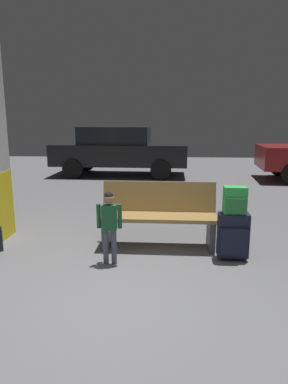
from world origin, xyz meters
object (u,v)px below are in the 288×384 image
(backpack_bright, at_px, (235,201))
(child, at_px, (109,220))
(suitcase, at_px, (233,235))
(parked_car_far, at_px, (119,149))
(bench, at_px, (159,215))

(backpack_bright, distance_m, child, 1.56)
(backpack_bright, xyz_separation_m, child, (-1.53, -0.22, -0.21))
(suitcase, bearing_deg, parked_car_far, 108.83)
(bench, height_order, suitcase, bench)
(child, bearing_deg, bench, 48.13)
(bench, height_order, parked_car_far, parked_car_far)
(child, xyz_separation_m, parked_car_far, (-0.72, 6.83, 0.25))
(bench, bearing_deg, suitcase, -24.98)
(bench, xyz_separation_m, backpack_bright, (0.94, -0.44, 0.33))
(bench, xyz_separation_m, parked_car_far, (-1.31, 6.17, 0.36))
(backpack_bright, bearing_deg, child, -171.89)
(bench, distance_m, backpack_bright, 1.09)
(bench, xyz_separation_m, suitcase, (0.94, -0.44, -0.12))
(child, distance_m, parked_car_far, 6.87)
(parked_car_far, bearing_deg, bench, -78.01)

